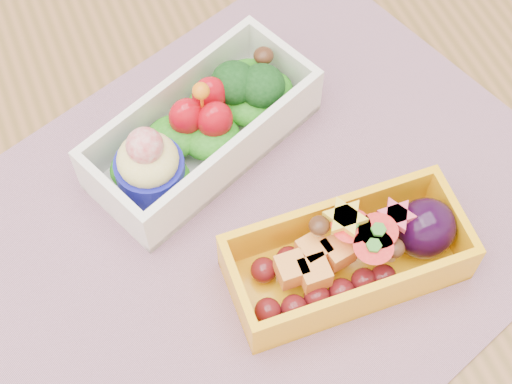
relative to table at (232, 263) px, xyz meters
name	(u,v)px	position (x,y,z in m)	size (l,w,h in m)	color
table	(232,263)	(0.00, 0.00, 0.00)	(1.20, 0.80, 0.75)	brown
placemat	(249,228)	(0.01, -0.02, 0.10)	(0.44, 0.34, 0.00)	#A5728E
bento_white	(201,130)	(0.00, 0.05, 0.13)	(0.19, 0.14, 0.07)	white
bento_yellow	(353,255)	(0.06, -0.08, 0.12)	(0.16, 0.08, 0.05)	#FFAE0D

